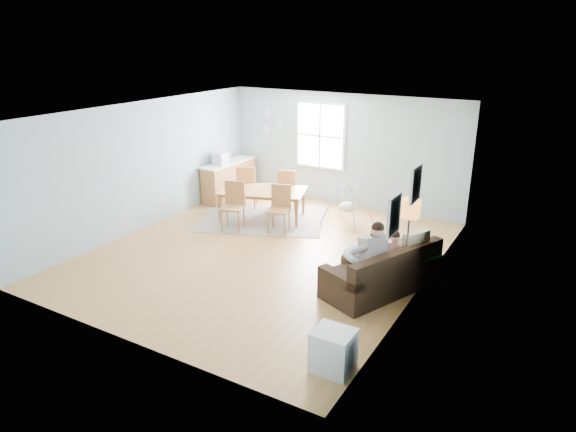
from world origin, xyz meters
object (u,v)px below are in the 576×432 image
Objects in this scene: chair_ne at (288,187)px; baby_swing at (347,206)px; dining_table at (262,205)px; counter at (229,180)px; chair_sw at (234,202)px; sofa at (383,275)px; father at (367,254)px; chair_se at (280,205)px; floor_lamp at (409,216)px; toddler at (390,248)px; chair_nw at (247,184)px; monitor at (220,159)px; storage_cube at (333,350)px.

baby_swing is (1.60, -0.13, -0.18)m from chair_ne.
dining_table is 1.92m from baby_swing.
chair_sw is at bearing -50.89° from counter.
sofa is 1.66× the size of father.
chair_se is at bearing 22.23° from chair_sw.
father is 0.89m from floor_lamp.
chair_se is (-2.89, 1.32, -0.11)m from toddler.
father reaches higher than toddler.
sofa is 4.42m from chair_ne.
counter is (-5.21, 2.67, -0.21)m from toddler.
father is 4.86m from chair_nw.
monitor reaches higher than sofa.
chair_sw reaches higher than chair_ne.
sofa is 2.60× the size of toddler.
storage_cube is 6.53m from chair_nw.
baby_swing reaches higher than dining_table.
toddler is 3.93m from chair_sw.
chair_nw reaches higher than counter.
chair_ne is (0.19, 0.82, 0.24)m from dining_table.
counter is at bearing 176.27° from baby_swing.
father reaches higher than monitor.
father is at bearing -33.24° from chair_se.
counter is at bearing 177.14° from chair_ne.
chair_sw reaches higher than sofa.
floor_lamp is 3.37m from baby_swing.
toddler is at bearing 60.48° from father.
sofa is at bearing -29.07° from chair_nw.
father is 3.87× the size of monitor.
chair_sw is at bearing -103.35° from chair_ne.
floor_lamp is 3.53m from chair_se.
chair_nw reaches higher than sofa.
dining_table is at bearing -31.70° from chair_nw.
floor_lamp is (0.52, 0.39, 0.61)m from father.
toddler is 3.18m from chair_se.
storage_cube is 6.24m from chair_ne.
floor_lamp is 4.68× the size of monitor.
counter is at bearing 151.12° from sofa.
father is 3.29m from baby_swing.
baby_swing is at bearing 126.68° from toddler.
baby_swing is at bearing 124.42° from sofa.
counter is at bearing 131.58° from dining_table.
chair_sw is at bearing 139.15° from storage_cube.
chair_ne is 1.62m from baby_swing.
monitor is at bearing -89.08° from counter.
floor_lamp is at bearing -13.33° from chair_sw.
dining_table is at bearing 131.68° from storage_cube.
chair_ne is at bearing 125.33° from storage_cube.
father is 1.29× the size of chair_ne.
sofa is 0.45m from toddler.
monitor is at bearing 155.75° from toddler.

